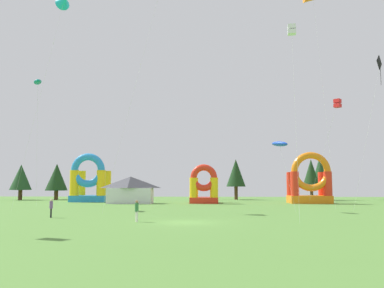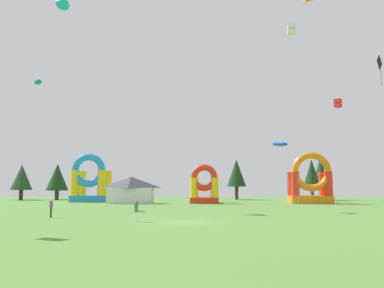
# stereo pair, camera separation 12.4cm
# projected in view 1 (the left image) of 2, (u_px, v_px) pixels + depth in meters

# --- Properties ---
(ground_plane) EXTENTS (120.00, 120.00, 0.00)m
(ground_plane) POSITION_uv_depth(u_px,v_px,m) (186.00, 222.00, 30.92)
(ground_plane) COLOR #548438
(kite_white_box) EXTENTS (0.99, 4.61, 16.49)m
(kite_white_box) POSITION_uv_depth(u_px,v_px,m) (292.00, 30.00, 35.68)
(kite_white_box) COLOR white
(kite_white_box) RESTS_ON ground_plane
(kite_cyan_delta) EXTENTS (5.22, 3.91, 25.38)m
(kite_cyan_delta) POSITION_uv_depth(u_px,v_px,m) (64.00, 1.00, 49.15)
(kite_cyan_delta) COLOR #19B7CC
(kite_cyan_delta) RESTS_ON ground_plane
(kite_blue_parafoil) EXTENTS (2.11, 3.51, 7.48)m
(kite_blue_parafoil) POSITION_uv_depth(u_px,v_px,m) (280.00, 144.00, 43.70)
(kite_blue_parafoil) COLOR blue
(kite_blue_parafoil) RESTS_ON ground_plane
(kite_red_box) EXTENTS (3.66, 3.42, 12.87)m
(kite_red_box) POSITION_uv_depth(u_px,v_px,m) (337.00, 104.00, 49.24)
(kite_red_box) COLOR red
(kite_red_box) RESTS_ON ground_plane
(kite_black_diamond) EXTENTS (3.98, 1.06, 16.05)m
(kite_black_diamond) POSITION_uv_depth(u_px,v_px,m) (381.00, 64.00, 43.37)
(kite_black_diamond) COLOR black
(kite_black_diamond) RESTS_ON ground_plane
(kite_teal_parafoil) EXTENTS (2.84, 6.83, 15.54)m
(kite_teal_parafoil) POSITION_uv_depth(u_px,v_px,m) (38.00, 82.00, 49.94)
(kite_teal_parafoil) COLOR #0C7F7A
(kite_teal_parafoil) RESTS_ON ground_plane
(person_near_camera) EXTENTS (0.39, 0.39, 1.63)m
(person_near_camera) POSITION_uv_depth(u_px,v_px,m) (137.00, 209.00, 31.40)
(person_near_camera) COLOR silver
(person_near_camera) RESTS_ON ground_plane
(person_left_edge) EXTENTS (0.38, 0.38, 1.60)m
(person_left_edge) POSITION_uv_depth(u_px,v_px,m) (51.00, 206.00, 35.25)
(person_left_edge) COLOR black
(person_left_edge) RESTS_ON ground_plane
(inflatable_red_slide) EXTENTS (5.62, 4.94, 7.62)m
(inflatable_red_slide) POSITION_uv_depth(u_px,v_px,m) (90.00, 183.00, 65.93)
(inflatable_red_slide) COLOR #268CD8
(inflatable_red_slide) RESTS_ON ground_plane
(inflatable_yellow_castle) EXTENTS (4.13, 4.45, 5.67)m
(inflatable_yellow_castle) POSITION_uv_depth(u_px,v_px,m) (204.00, 189.00, 61.09)
(inflatable_yellow_castle) COLOR red
(inflatable_yellow_castle) RESTS_ON ground_plane
(inflatable_blue_arch) EXTENTS (5.93, 4.28, 7.45)m
(inflatable_blue_arch) POSITION_uv_depth(u_px,v_px,m) (310.00, 185.00, 60.75)
(inflatable_blue_arch) COLOR orange
(inflatable_blue_arch) RESTS_ON ground_plane
(festival_tent) EXTENTS (6.37, 3.32, 3.89)m
(festival_tent) POSITION_uv_depth(u_px,v_px,m) (130.00, 190.00, 60.36)
(festival_tent) COLOR silver
(festival_tent) RESTS_ON ground_plane
(tree_row_0) EXTENTS (3.74, 3.74, 6.24)m
(tree_row_0) POSITION_uv_depth(u_px,v_px,m) (21.00, 177.00, 73.12)
(tree_row_0) COLOR #4C331E
(tree_row_0) RESTS_ON ground_plane
(tree_row_1) EXTENTS (3.90, 3.90, 6.41)m
(tree_row_1) POSITION_uv_depth(u_px,v_px,m) (57.00, 177.00, 74.22)
(tree_row_1) COLOR #4C331E
(tree_row_1) RESTS_ON ground_plane
(tree_row_2) EXTENTS (3.44, 3.44, 7.26)m
(tree_row_2) POSITION_uv_depth(u_px,v_px,m) (236.00, 173.00, 74.85)
(tree_row_2) COLOR #4C331E
(tree_row_2) RESTS_ON ground_plane
(tree_row_3) EXTENTS (2.85, 2.85, 6.99)m
(tree_row_3) POSITION_uv_depth(u_px,v_px,m) (311.00, 173.00, 70.58)
(tree_row_3) COLOR #4C331E
(tree_row_3) RESTS_ON ground_plane
(tree_row_4) EXTENTS (2.97, 2.97, 8.07)m
(tree_row_4) POSITION_uv_depth(u_px,v_px,m) (320.00, 169.00, 73.06)
(tree_row_4) COLOR #4C331E
(tree_row_4) RESTS_ON ground_plane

